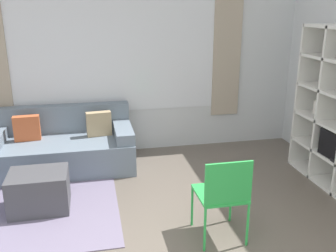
% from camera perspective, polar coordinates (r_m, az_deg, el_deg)
% --- Properties ---
extents(wall_back, '(6.76, 0.11, 2.70)m').
position_cam_1_polar(wall_back, '(5.63, -7.93, 9.38)').
color(wall_back, silver).
rests_on(wall_back, ground_plane).
extents(area_rug, '(2.34, 1.88, 0.01)m').
position_cam_1_polar(area_rug, '(4.60, -22.76, -11.70)').
color(area_rug, slate).
rests_on(area_rug, ground_plane).
extents(couch_main, '(1.93, 0.95, 0.81)m').
position_cam_1_polar(couch_main, '(5.40, -15.83, -3.17)').
color(couch_main, slate).
rests_on(couch_main, ground_plane).
extents(ottoman, '(0.63, 0.50, 0.44)m').
position_cam_1_polar(ottoman, '(4.41, -19.01, -9.38)').
color(ottoman, '#47474C').
rests_on(ottoman, ground_plane).
extents(folding_chair, '(0.44, 0.46, 0.86)m').
position_cam_1_polar(folding_chair, '(3.56, 8.39, -9.89)').
color(folding_chair, green).
rests_on(folding_chair, ground_plane).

